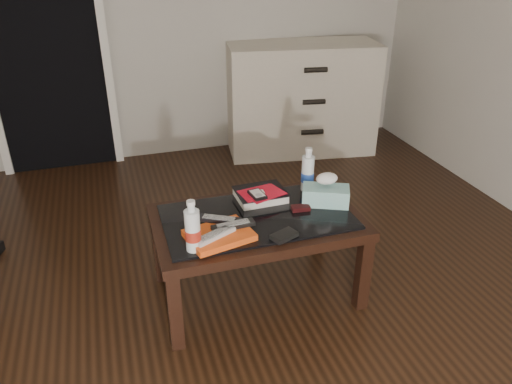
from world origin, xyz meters
TOP-DOWN VIEW (x-y plane):
  - doorway at (-0.40, 2.47)m, footprint 0.90×0.08m
  - coffee_table at (0.59, 0.48)m, footprint 1.00×0.60m
  - dresser at (1.53, 2.23)m, footprint 1.26×0.67m
  - magazines at (0.37, 0.35)m, footprint 0.32×0.27m
  - remote_silver at (0.34, 0.31)m, footprint 0.20×0.13m
  - remote_black_front at (0.44, 0.37)m, footprint 0.20×0.06m
  - remote_black_back at (0.39, 0.44)m, footprint 0.20×0.14m
  - textbook at (0.66, 0.64)m, footprint 0.26×0.21m
  - dvd_mailers at (0.65, 0.62)m, footprint 0.21×0.16m
  - ipod at (0.63, 0.59)m, footprint 0.08×0.11m
  - flip_phone at (0.81, 0.47)m, footprint 0.09×0.06m
  - wallet at (0.65, 0.26)m, footprint 0.14×0.11m
  - water_bottle_left at (0.25, 0.29)m, footprint 0.08×0.08m
  - water_bottle_right at (0.93, 0.67)m, footprint 0.08×0.08m
  - tissue_box at (0.96, 0.50)m, footprint 0.26×0.20m

SIDE VIEW (x-z plane):
  - coffee_table at x=0.59m, z-range 0.17..0.63m
  - dresser at x=1.53m, z-range 0.00..0.90m
  - wallet at x=0.65m, z-range 0.46..0.48m
  - flip_phone at x=0.81m, z-range 0.46..0.48m
  - magazines at x=0.37m, z-range 0.46..0.49m
  - textbook at x=0.66m, z-range 0.46..0.51m
  - remote_silver at x=0.34m, z-range 0.49..0.51m
  - remote_black_front at x=0.44m, z-range 0.49..0.51m
  - remote_black_back at x=0.39m, z-range 0.49..0.51m
  - tissue_box at x=0.96m, z-range 0.46..0.55m
  - dvd_mailers at x=0.65m, z-range 0.51..0.51m
  - ipod at x=0.63m, z-range 0.51..0.53m
  - water_bottle_left at x=0.25m, z-range 0.46..0.70m
  - water_bottle_right at x=0.93m, z-range 0.46..0.70m
  - doorway at x=-0.40m, z-range -0.01..2.06m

